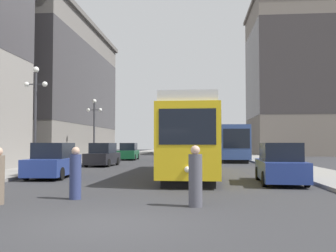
# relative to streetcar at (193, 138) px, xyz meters

# --- Properties ---
(ground_plane) EXTENTS (200.00, 200.00, 0.00)m
(ground_plane) POSITION_rel_streetcar_xyz_m (-1.65, -13.03, -2.10)
(ground_plane) COLOR #303033
(sidewalk_left) EXTENTS (3.31, 120.00, 0.15)m
(sidewalk_left) POSITION_rel_streetcar_xyz_m (-10.23, 26.97, -2.03)
(sidewalk_left) COLOR gray
(sidewalk_left) RESTS_ON ground
(sidewalk_right) EXTENTS (3.31, 120.00, 0.15)m
(sidewalk_right) POSITION_rel_streetcar_xyz_m (6.92, 26.97, -2.03)
(sidewalk_right) COLOR gray
(sidewalk_right) RESTS_ON ground
(streetcar) EXTENTS (2.85, 13.95, 3.89)m
(streetcar) POSITION_rel_streetcar_xyz_m (0.00, 0.00, 0.00)
(streetcar) COLOR black
(streetcar) RESTS_ON ground
(transit_bus) EXTENTS (2.65, 11.77, 3.45)m
(transit_bus) POSITION_rel_streetcar_xyz_m (3.59, 17.75, -0.15)
(transit_bus) COLOR black
(transit_bus) RESTS_ON ground
(parked_car_left_near) EXTENTS (2.09, 4.53, 1.82)m
(parked_car_left_near) POSITION_rel_streetcar_xyz_m (-7.28, -2.15, -1.26)
(parked_car_left_near) COLOR black
(parked_car_left_near) RESTS_ON ground
(parked_car_left_mid) EXTENTS (2.01, 4.40, 1.82)m
(parked_car_left_mid) POSITION_rel_streetcar_xyz_m (-7.28, 18.92, -1.26)
(parked_car_left_mid) COLOR black
(parked_car_left_mid) RESTS_ON ground
(parked_car_right_far) EXTENTS (2.09, 4.83, 1.82)m
(parked_car_right_far) POSITION_rel_streetcar_xyz_m (3.96, -3.97, -1.26)
(parked_car_right_far) COLOR black
(parked_car_right_far) RESTS_ON ground
(parked_car_left_far) EXTENTS (2.03, 4.34, 1.82)m
(parked_car_left_far) POSITION_rel_streetcar_xyz_m (-7.27, 7.97, -1.26)
(parked_car_left_far) COLOR black
(parked_car_left_far) RESTS_ON ground
(pedestrian_crossing_near) EXTENTS (0.39, 0.39, 1.74)m
(pedestrian_crossing_near) POSITION_rel_streetcar_xyz_m (0.23, -10.58, -1.29)
(pedestrian_crossing_near) COLOR #4C4C56
(pedestrian_crossing_near) RESTS_ON ground
(pedestrian_on_sidewalk) EXTENTS (0.38, 0.38, 1.68)m
(pedestrian_on_sidewalk) POSITION_rel_streetcar_xyz_m (-3.64, -9.46, -1.32)
(pedestrian_on_sidewalk) COLOR navy
(pedestrian_on_sidewalk) RESTS_ON ground
(lamp_post_left_near) EXTENTS (1.41, 0.36, 6.13)m
(lamp_post_left_near) POSITION_rel_streetcar_xyz_m (-9.18, -0.19, 2.03)
(lamp_post_left_near) COLOR #333338
(lamp_post_left_near) RESTS_ON sidewalk_left
(lamp_post_left_far) EXTENTS (1.41, 0.36, 5.65)m
(lamp_post_left_far) POSITION_rel_streetcar_xyz_m (-9.18, 12.19, 1.75)
(lamp_post_left_far) COLOR #333338
(lamp_post_left_far) RESTS_ON sidewalk_left
(building_left_corner) EXTENTS (12.23, 24.14, 15.52)m
(building_left_corner) POSITION_rel_streetcar_xyz_m (-17.70, 20.84, 5.86)
(building_left_corner) COLOR slate
(building_left_corner) RESTS_ON ground
(building_right_corner) EXTENTS (11.34, 16.10, 23.44)m
(building_right_corner) POSITION_rel_streetcar_xyz_m (13.95, 38.72, 9.97)
(building_right_corner) COLOR slate
(building_right_corner) RESTS_ON ground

